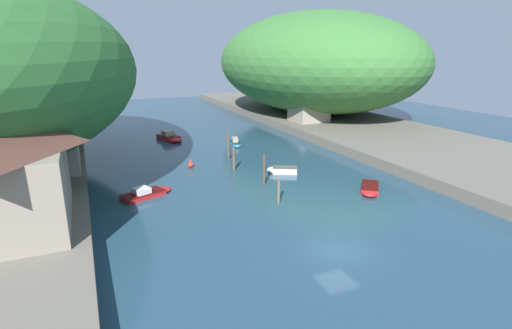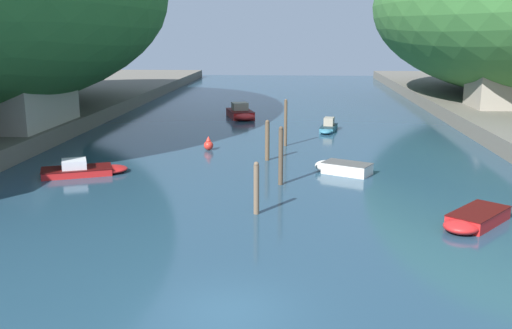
{
  "view_description": "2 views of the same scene",
  "coord_description": "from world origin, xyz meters",
  "views": [
    {
      "loc": [
        -15.31,
        -20.7,
        13.55
      ],
      "look_at": [
        1.81,
        18.46,
        1.11
      ],
      "focal_mm": 28.0,
      "sensor_mm": 36.0,
      "label": 1
    },
    {
      "loc": [
        1.99,
        -15.51,
        8.24
      ],
      "look_at": [
        -0.45,
        18.12,
        0.34
      ],
      "focal_mm": 40.0,
      "sensor_mm": 36.0,
      "label": 2
    }
  ],
  "objects": [
    {
      "name": "water_surface",
      "position": [
        0.0,
        30.0,
        0.0
      ],
      "size": [
        130.0,
        130.0,
        0.0
      ],
      "primitive_type": "plane",
      "color": "#234256",
      "rests_on": "ground"
    },
    {
      "name": "boathouse_shed",
      "position": [
        -19.72,
        25.91,
        4.03
      ],
      "size": [
        7.73,
        10.26,
        5.37
      ],
      "color": "#B2A899",
      "rests_on": "left_bank"
    },
    {
      "name": "right_bank_cottage",
      "position": [
        21.14,
        39.54,
        3.9
      ],
      "size": [
        5.96,
        5.98,
        5.13
      ],
      "color": "gray",
      "rests_on": "right_bank"
    },
    {
      "name": "boat_far_upstream",
      "position": [
        4.63,
        32.32,
        0.33
      ],
      "size": [
        1.83,
        4.08,
        1.11
      ],
      "rotation": [
        0.0,
        0.0,
        2.95
      ],
      "color": "teal",
      "rests_on": "water_surface"
    },
    {
      "name": "boat_mid_channel",
      "position": [
        -10.46,
        16.36,
        0.28
      ],
      "size": [
        5.28,
        3.62,
        0.92
      ],
      "rotation": [
        0.0,
        0.0,
        5.1
      ],
      "color": "red",
      "rests_on": "water_surface"
    },
    {
      "name": "boat_red_skiff",
      "position": [
        9.69,
        8.58,
        0.29
      ],
      "size": [
        3.84,
        4.16,
        0.58
      ],
      "rotation": [
        0.0,
        0.0,
        2.44
      ],
      "color": "red",
      "rests_on": "water_surface"
    },
    {
      "name": "boat_far_right_bank",
      "position": [
        4.62,
        17.74,
        0.33
      ],
      "size": [
        3.69,
        2.87,
        0.68
      ],
      "rotation": [
        0.0,
        0.0,
        1.08
      ],
      "color": "silver",
      "rests_on": "water_surface"
    },
    {
      "name": "boat_navy_launch",
      "position": [
        -3.43,
        39.25,
        0.46
      ],
      "size": [
        3.45,
        5.48,
        1.44
      ],
      "rotation": [
        0.0,
        0.0,
        3.44
      ],
      "color": "red",
      "rests_on": "water_surface"
    },
    {
      "name": "mooring_post_nearest",
      "position": [
        0.19,
        9.59,
        1.25
      ],
      "size": [
        0.26,
        0.26,
        2.48
      ],
      "color": "brown",
      "rests_on": "water_surface"
    },
    {
      "name": "mooring_post_second",
      "position": [
        1.14,
        14.84,
        1.63
      ],
      "size": [
        0.26,
        0.26,
        3.25
      ],
      "color": "#4C3D2D",
      "rests_on": "water_surface"
    },
    {
      "name": "mooring_post_middle",
      "position": [
        0.09,
        20.88,
        1.34
      ],
      "size": [
        0.29,
        0.29,
        2.67
      ],
      "color": "brown",
      "rests_on": "water_surface"
    },
    {
      "name": "mooring_post_fourth",
      "position": [
        1.17,
        25.78,
        1.74
      ],
      "size": [
        0.23,
        0.23,
        3.46
      ],
      "color": "brown",
      "rests_on": "water_surface"
    },
    {
      "name": "channel_buoy_near",
      "position": [
        -4.25,
        23.87,
        0.39
      ],
      "size": [
        0.67,
        0.67,
        1.01
      ],
      "color": "red",
      "rests_on": "water_surface"
    }
  ]
}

